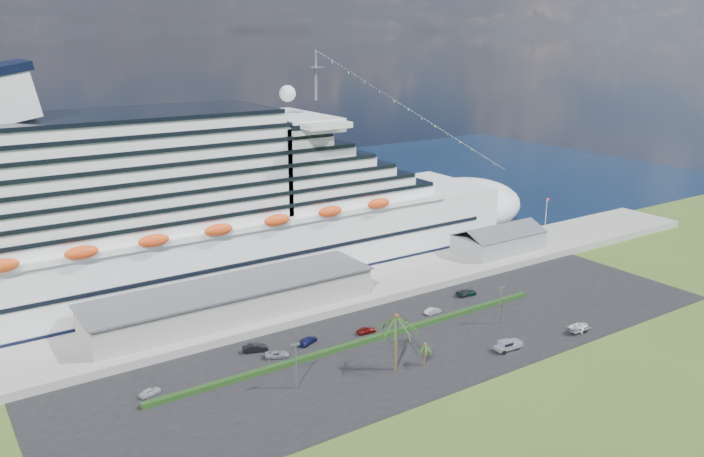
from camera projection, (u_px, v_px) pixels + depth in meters
ground at (452, 364)px, 124.94m from camera, size 420.00×420.00×0.00m
asphalt_lot at (414, 342)px, 133.72m from camera, size 140.00×38.00×0.12m
wharf at (335, 293)px, 156.66m from camera, size 240.00×20.00×1.80m
water at (191, 213)px, 228.84m from camera, size 420.00×160.00×0.02m
cruise_ship at (202, 217)px, 159.98m from camera, size 191.00×38.00×54.00m
terminal_building at (233, 299)px, 142.19m from camera, size 61.00×15.00×6.30m
port_shed at (499, 241)px, 183.42m from camera, size 24.00×12.31×7.37m
flagpole at (546, 217)px, 191.97m from camera, size 1.08×0.16×12.00m
hedge at (366, 340)px, 133.31m from camera, size 88.00×1.10×0.90m
lamp_post_left at (296, 360)px, 114.92m from camera, size 1.60×0.35×8.27m
lamp_post_right at (501, 300)px, 140.52m from camera, size 1.60×0.35×8.27m
palm_tall at (396, 323)px, 120.26m from camera, size 8.82×8.82×11.13m
palm_short at (425, 347)px, 123.53m from camera, size 3.53×3.53×4.56m
parked_car_0 at (150, 392)px, 113.95m from camera, size 3.99×2.50×1.27m
parked_car_1 at (255, 348)px, 129.44m from camera, size 5.00×3.06×1.56m
parked_car_2 at (277, 354)px, 127.16m from camera, size 4.91×3.71×1.24m
parked_car_3 at (308, 340)px, 132.76m from camera, size 5.10×3.68×1.37m
parked_car_4 at (366, 330)px, 137.35m from camera, size 4.14×1.94×1.37m
parked_car_5 at (433, 311)px, 146.90m from camera, size 3.99×1.56×1.30m
parked_car_6 at (466, 293)px, 156.97m from camera, size 5.18×3.08×1.35m
parked_car_7 at (466, 292)px, 157.10m from camera, size 5.32×2.59×1.49m
pickup_truck at (508, 345)px, 129.93m from camera, size 5.90×2.50×2.04m
boat_trailer at (580, 327)px, 137.70m from camera, size 6.36×4.04×1.84m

